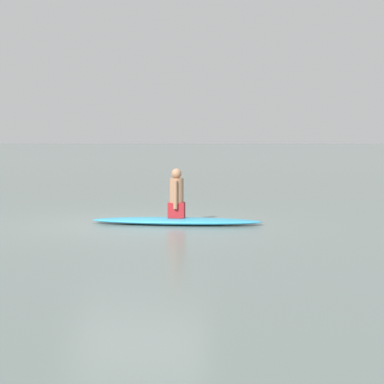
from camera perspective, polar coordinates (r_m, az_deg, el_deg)
ground_plane at (r=12.69m, az=-4.48°, el=-2.72°), size 400.00×400.00×0.00m
surfboard at (r=12.68m, az=-1.29°, el=-2.42°), size 3.17×0.68×0.13m
person_paddler at (r=12.64m, az=-1.30°, el=-0.29°), size 0.30×0.39×0.91m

